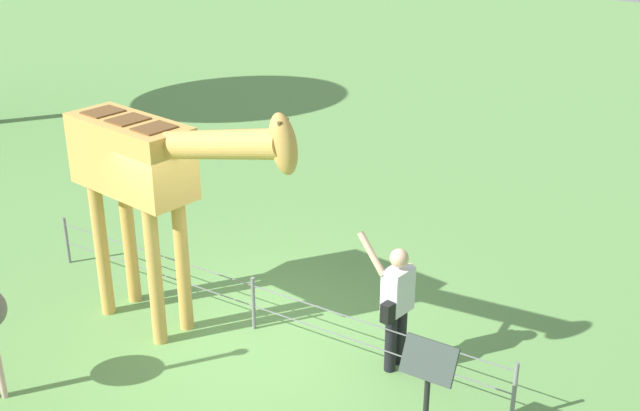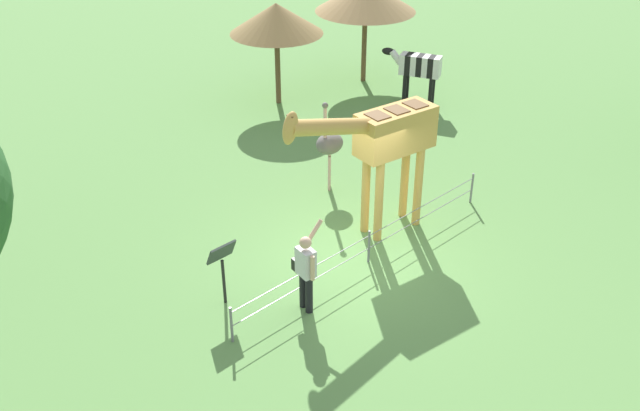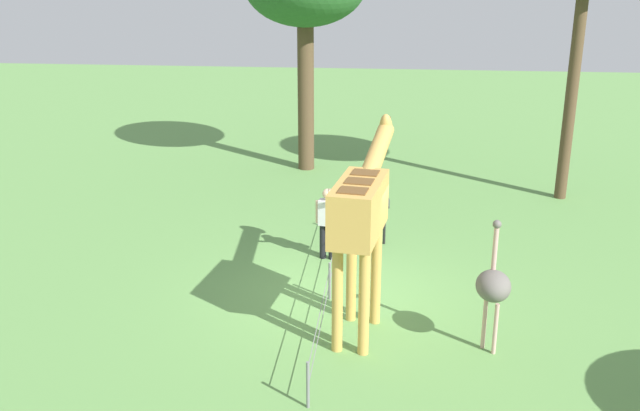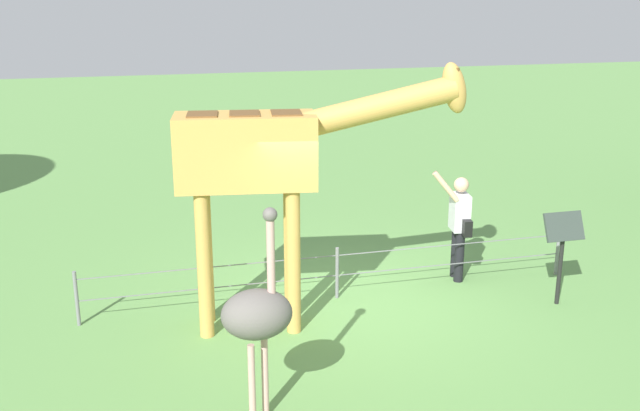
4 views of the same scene
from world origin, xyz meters
name	(u,v)px [view 2 (image 2 of 4)]	position (x,y,z in m)	size (l,w,h in m)	color
ground_plane	(361,258)	(0.00, 0.00, 0.00)	(60.00, 60.00, 0.00)	#60934C
giraffe	(385,139)	(-1.06, -0.41, 2.20)	(3.65, 1.01, 3.39)	gold
visitor	(306,269)	(1.94, 0.43, 0.90)	(0.66, 0.59, 1.73)	black
zebra	(418,68)	(-7.17, -4.47, 1.16)	(1.03, 1.77, 1.66)	black
ostrich	(329,144)	(-1.61, -2.56, 1.18)	(0.70, 0.56, 2.25)	#CC9E93
shade_hut_far	(276,19)	(-4.29, -7.48, 2.58)	(2.73, 2.73, 3.03)	brown
info_sign	(222,261)	(2.91, -0.76, 0.95)	(0.56, 0.21, 1.32)	black
wire_fence	(369,245)	(0.00, 0.22, 0.40)	(7.05, 0.05, 0.75)	slate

